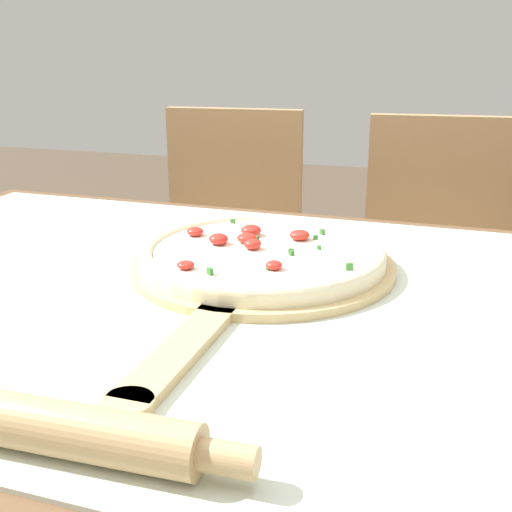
{
  "coord_description": "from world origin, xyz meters",
  "views": [
    {
      "loc": [
        0.3,
        -0.74,
        1.08
      ],
      "look_at": [
        0.03,
        0.08,
        0.79
      ],
      "focal_mm": 45.0,
      "sensor_mm": 36.0,
      "label": 1
    }
  ],
  "objects": [
    {
      "name": "towel_cloth",
      "position": [
        0.0,
        0.0,
        0.76
      ],
      "size": [
        1.29,
        0.83,
        0.0
      ],
      "color": "silver",
      "rests_on": "dining_table"
    },
    {
      "name": "chair_right",
      "position": [
        0.26,
        0.85,
        0.53
      ],
      "size": [
        0.44,
        0.44,
        0.91
      ],
      "rotation": [
        0.0,
        0.0,
        0.1
      ],
      "color": "tan",
      "rests_on": "ground_plane"
    },
    {
      "name": "dining_table",
      "position": [
        0.0,
        0.0,
        0.65
      ],
      "size": [
        1.37,
        0.91,
        0.76
      ],
      "color": "brown",
      "rests_on": "ground_plane"
    },
    {
      "name": "rolling_pin",
      "position": [
        -0.04,
        -0.37,
        0.78
      ],
      "size": [
        0.43,
        0.06,
        0.05
      ],
      "rotation": [
        0.0,
        0.0,
        0.04
      ],
      "color": "tan",
      "rests_on": "towel_cloth"
    },
    {
      "name": "pizza_peel",
      "position": [
        0.03,
        0.08,
        0.77
      ],
      "size": [
        0.39,
        0.62,
        0.01
      ],
      "color": "tan",
      "rests_on": "towel_cloth"
    },
    {
      "name": "chair_left",
      "position": [
        -0.31,
        0.85,
        0.53
      ],
      "size": [
        0.44,
        0.44,
        0.91
      ],
      "rotation": [
        0.0,
        0.0,
        0.1
      ],
      "color": "tan",
      "rests_on": "ground_plane"
    },
    {
      "name": "pizza",
      "position": [
        0.03,
        0.11,
        0.79
      ],
      "size": [
        0.36,
        0.36,
        0.04
      ],
      "color": "beige",
      "rests_on": "pizza_peel"
    }
  ]
}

